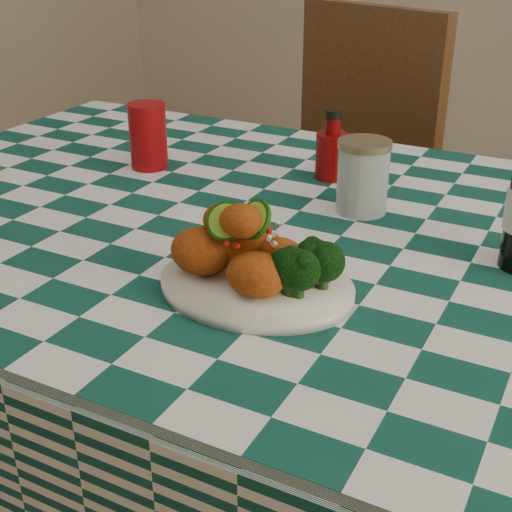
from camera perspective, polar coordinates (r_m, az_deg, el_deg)
The scene contains 8 objects.
dining_table at distance 1.39m, azimuth 1.91°, elevation -12.49°, with size 1.66×1.06×0.79m, color #0F4439, non-canonical shape.
plate at distance 0.97m, azimuth -0.00°, elevation -2.45°, with size 0.27×0.21×0.02m, color white, non-canonical shape.
fried_chicken_pile at distance 0.95m, azimuth -0.83°, elevation 1.11°, with size 0.17×0.12×0.11m, color #AC4210, non-canonical shape.
broccoli_side at distance 0.93m, azimuth 4.36°, elevation -0.85°, with size 0.09×0.09×0.07m, color black, non-canonical shape.
red_tumbler at distance 1.45m, azimuth -8.63°, elevation 9.47°, with size 0.07×0.07×0.13m, color #90070B.
ketchup_bottle at distance 1.38m, azimuth 6.12°, elevation 8.85°, with size 0.06×0.06×0.13m, color #6F0506, non-canonical shape.
mason_jar at distance 1.22m, azimuth 8.54°, elevation 6.29°, with size 0.09×0.09×0.13m, color #B2BCBA, non-canonical shape.
wooden_chair_left at distance 1.99m, azimuth 4.81°, elevation 4.02°, with size 0.47×0.49×1.03m, color #472814, non-canonical shape.
Camera 1 is at (0.46, -0.98, 1.26)m, focal length 50.00 mm.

